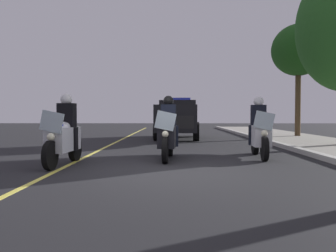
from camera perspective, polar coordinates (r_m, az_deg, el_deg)
ground_plane at (r=7.26m, az=-0.23°, el=-7.63°), size 80.00×80.00×0.00m
lane_stripe_center at (r=7.67m, az=-18.22°, el=-7.18°), size 48.00×0.12×0.01m
police_motorcycle_lead_left at (r=8.49m, az=-17.00°, el=-1.58°), size 2.14×0.61×1.72m
police_motorcycle_lead_right at (r=9.15m, az=-0.03°, el=-1.24°), size 2.14×0.61×1.72m
police_motorcycle_trailing at (r=9.87m, az=15.02°, el=-1.08°), size 2.14×0.61×1.72m
police_suv at (r=17.16m, az=1.75°, el=1.46°), size 5.02×2.35×2.05m
tree_behind_suv at (r=19.29m, az=20.96°, el=11.66°), size 2.75×2.75×5.77m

